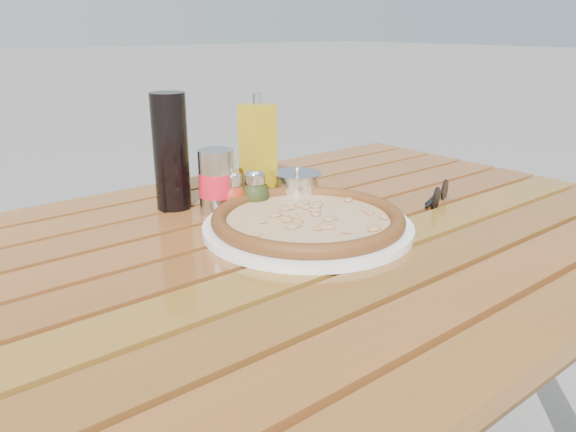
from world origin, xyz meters
TOP-DOWN VIEW (x-y plane):
  - table at (0.00, -0.00)m, footprint 1.40×0.90m
  - plate at (0.03, 0.00)m, footprint 0.38×0.38m
  - pizza at (0.03, 0.00)m, footprint 0.38×0.38m
  - pepper_shaker at (-0.01, 0.17)m, footprint 0.06×0.06m
  - oregano_shaker at (0.03, 0.15)m, footprint 0.06×0.06m
  - dark_bottle at (-0.08, 0.27)m, footprint 0.08×0.08m
  - soda_can at (-0.03, 0.19)m, footprint 0.09×0.09m
  - olive_oil_cruet at (0.09, 0.22)m, footprint 0.06×0.06m
  - parmesan_tin at (0.13, 0.15)m, footprint 0.12×0.12m
  - sunglasses at (0.34, -0.04)m, footprint 0.11×0.06m

SIDE VIEW (x-z plane):
  - table at x=0.00m, z-range 0.30..1.05m
  - plate at x=0.03m, z-range 0.75..0.76m
  - sunglasses at x=0.34m, z-range 0.74..0.79m
  - pizza at x=0.03m, z-range 0.76..0.79m
  - parmesan_tin at x=0.13m, z-range 0.74..0.82m
  - pepper_shaker at x=-0.01m, z-range 0.75..0.83m
  - oregano_shaker at x=0.03m, z-range 0.75..0.83m
  - soda_can at x=-0.03m, z-range 0.75..0.87m
  - olive_oil_cruet at x=0.09m, z-range 0.74..0.95m
  - dark_bottle at x=-0.08m, z-range 0.75..0.97m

